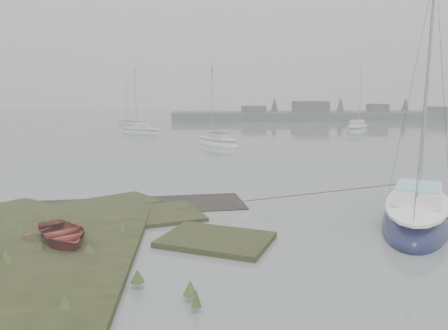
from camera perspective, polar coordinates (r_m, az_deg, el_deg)
ground at (r=44.61m, az=-3.60°, el=3.20°), size 160.00×160.00×0.00m
far_shoreline at (r=80.98m, az=15.75°, el=6.33°), size 60.00×8.00×4.15m
sailboat_main at (r=18.03m, az=23.85°, el=-6.16°), size 5.58×7.37×10.09m
sailboat_white at (r=40.34m, az=-0.86°, el=2.89°), size 4.80×5.70×8.00m
sailboat_far_a at (r=51.92m, az=-10.67°, el=4.23°), size 5.85×4.82×8.16m
sailboat_far_b at (r=56.02m, az=17.01°, el=4.41°), size 5.37×7.03×9.64m
sailboat_far_c at (r=68.50m, az=-12.11°, el=5.43°), size 5.22×5.21×7.84m
dinghy at (r=14.91m, az=-20.43°, el=-8.37°), size 3.17×3.40×0.57m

